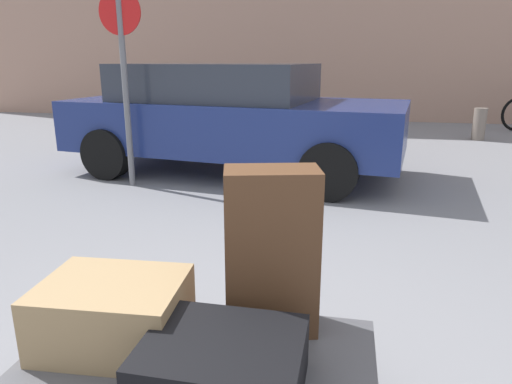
# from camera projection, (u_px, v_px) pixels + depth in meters

# --- Properties ---
(luggage_cart) EXTENTS (1.38, 0.86, 0.34)m
(luggage_cart) POSITION_uv_depth(u_px,v_px,m) (197.00, 376.00, 1.82)
(luggage_cart) COLOR #4C4C51
(luggage_cart) RESTS_ON ground_plane
(suitcase_black_center) EXTENTS (0.55, 0.46, 0.22)m
(suitcase_black_center) POSITION_uv_depth(u_px,v_px,m) (223.00, 368.00, 1.60)
(suitcase_black_center) COLOR black
(suitcase_black_center) RESTS_ON luggage_cart
(suitcase_tan_rear_left) EXTENTS (0.59, 0.47, 0.27)m
(suitcase_tan_rear_left) POSITION_uv_depth(u_px,v_px,m) (114.00, 313.00, 1.89)
(suitcase_tan_rear_left) COLOR #9E7F56
(suitcase_tan_rear_left) RESTS_ON luggage_cart
(suitcase_brown_stacked_top) EXTENTS (0.43, 0.30, 0.71)m
(suitcase_brown_stacked_top) POSITION_uv_depth(u_px,v_px,m) (271.00, 252.00, 1.94)
(suitcase_brown_stacked_top) COLOR #51331E
(suitcase_brown_stacked_top) RESTS_ON luggage_cart
(parked_car) EXTENTS (4.52, 2.40, 1.42)m
(parked_car) POSITION_uv_depth(u_px,v_px,m) (231.00, 116.00, 6.08)
(parked_car) COLOR navy
(parked_car) RESTS_ON ground_plane
(bollard_kerb_near) EXTENTS (0.23, 0.23, 0.60)m
(bollard_kerb_near) POSITION_uv_depth(u_px,v_px,m) (479.00, 124.00, 8.71)
(bollard_kerb_near) COLOR #72665B
(bollard_kerb_near) RESTS_ON ground_plane
(no_parking_sign) EXTENTS (0.50, 0.07, 2.23)m
(no_parking_sign) POSITION_uv_depth(u_px,v_px,m) (124.00, 67.00, 5.26)
(no_parking_sign) COLOR slate
(no_parking_sign) RESTS_ON ground_plane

